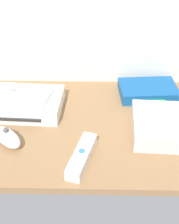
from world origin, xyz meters
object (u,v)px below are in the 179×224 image
(game_console, at_px, (26,103))
(remote_classic_pad, at_px, (26,94))
(network_router, at_px, (148,90))
(remote_nunchuk, at_px, (7,137))
(remote_wand, at_px, (82,156))
(mini_computer, at_px, (165,125))

(game_console, height_order, remote_classic_pad, remote_classic_pad)
(network_router, bearing_deg, game_console, -170.92)
(network_router, height_order, remote_nunchuk, remote_nunchuk)
(network_router, relative_size, remote_classic_pad, 1.20)
(game_console, bearing_deg, remote_classic_pad, -17.13)
(network_router, bearing_deg, remote_wand, -127.60)
(mini_computer, xyz_separation_m, remote_wand, (-0.22, -0.11, -0.01))
(game_console, relative_size, mini_computer, 1.21)
(network_router, xyz_separation_m, remote_wand, (-0.20, -0.31, -0.00))
(game_console, distance_m, remote_classic_pad, 0.03)
(remote_nunchuk, distance_m, remote_classic_pad, 0.16)
(remote_wand, distance_m, remote_classic_pad, 0.28)
(game_console, xyz_separation_m, network_router, (0.38, 0.09, -0.00))
(remote_classic_pad, bearing_deg, network_router, 25.57)
(game_console, height_order, remote_wand, game_console)
(game_console, distance_m, remote_nunchuk, 0.16)
(network_router, relative_size, remote_nunchuk, 1.85)
(mini_computer, relative_size, network_router, 0.95)
(remote_nunchuk, bearing_deg, network_router, -13.72)
(mini_computer, distance_m, remote_classic_pad, 0.41)
(network_router, height_order, remote_wand, same)
(remote_classic_pad, bearing_deg, mini_computer, -2.95)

